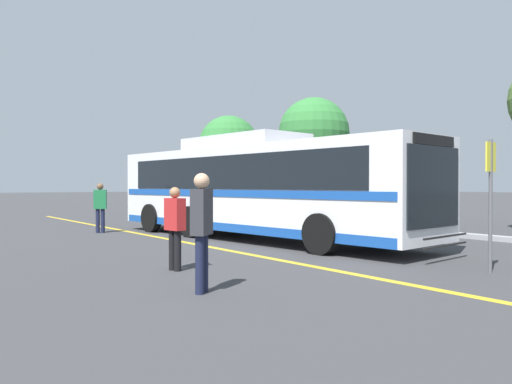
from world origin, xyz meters
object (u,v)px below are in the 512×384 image
(parked_car_1, at_px, (246,205))
(tree_1, at_px, (314,133))
(pedestrian_0, at_px, (100,205))
(bus_stop_sign, at_px, (491,189))
(transit_bus, at_px, (256,187))
(pedestrian_1, at_px, (175,223))
(parked_car_0, at_px, (188,202))
(pedestrian_2, at_px, (202,224))
(tree_3, at_px, (229,146))

(parked_car_1, height_order, tree_1, tree_1)
(pedestrian_0, height_order, bus_stop_sign, bus_stop_sign)
(transit_bus, bearing_deg, tree_1, -146.60)
(transit_bus, height_order, pedestrian_1, transit_bus)
(parked_car_0, distance_m, bus_stop_sign, 20.15)
(pedestrian_1, bearing_deg, parked_car_0, -38.52)
(pedestrian_1, xyz_separation_m, pedestrian_2, (2.07, -0.62, 0.15))
(pedestrian_2, xyz_separation_m, tree_3, (-20.67, 14.28, 3.18))
(parked_car_0, height_order, pedestrian_1, pedestrian_1)
(parked_car_1, xyz_separation_m, pedestrian_0, (1.31, -7.20, 0.21))
(pedestrian_2, bearing_deg, bus_stop_sign, 123.63)
(pedestrian_2, relative_size, bus_stop_sign, 0.73)
(pedestrian_2, height_order, tree_1, tree_1)
(transit_bus, bearing_deg, parked_car_1, -128.66)
(parked_car_0, bearing_deg, pedestrian_2, -115.79)
(bus_stop_sign, height_order, tree_3, tree_3)
(parked_car_1, bearing_deg, bus_stop_sign, 77.13)
(parked_car_1, relative_size, pedestrian_2, 2.70)
(pedestrian_0, xyz_separation_m, tree_1, (-3.47, 13.51, 3.63))
(tree_3, bearing_deg, pedestrian_1, -36.30)
(transit_bus, bearing_deg, pedestrian_1, 32.45)
(parked_car_1, bearing_deg, pedestrian_0, 13.96)
(transit_bus, bearing_deg, parked_car_0, -115.14)
(pedestrian_0, bearing_deg, tree_3, 67.94)
(pedestrian_0, distance_m, pedestrian_1, 8.65)
(pedestrian_0, bearing_deg, pedestrian_2, -73.28)
(pedestrian_2, bearing_deg, parked_car_0, -156.54)
(tree_1, bearing_deg, parked_car_1, -71.09)
(transit_bus, relative_size, parked_car_1, 2.44)
(pedestrian_1, bearing_deg, tree_3, -45.06)
(tree_1, relative_size, tree_3, 1.06)
(tree_3, bearing_deg, bus_stop_sign, -21.82)
(pedestrian_1, distance_m, tree_3, 23.32)
(bus_stop_sign, bearing_deg, transit_bus, -95.52)
(pedestrian_1, height_order, pedestrian_2, pedestrian_2)
(pedestrian_0, relative_size, tree_1, 0.26)
(tree_3, bearing_deg, transit_bus, -30.96)
(pedestrian_2, bearing_deg, tree_3, -162.80)
(parked_car_1, relative_size, tree_3, 0.80)
(tree_1, bearing_deg, pedestrian_2, -48.09)
(parked_car_1, relative_size, pedestrian_1, 3.07)
(parked_car_1, bearing_deg, transit_bus, 60.45)
(parked_car_0, xyz_separation_m, parked_car_1, (6.02, -0.32, 0.03))
(parked_car_0, height_order, tree_1, tree_1)
(parked_car_0, bearing_deg, pedestrian_1, -117.16)
(transit_bus, height_order, parked_car_0, transit_bus)
(bus_stop_sign, bearing_deg, pedestrian_0, -81.10)
(tree_1, xyz_separation_m, tree_3, (-6.61, -1.38, -0.37))
(pedestrian_2, bearing_deg, parked_car_1, -166.35)
(transit_bus, xyz_separation_m, pedestrian_2, (5.72, -5.31, -0.56))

